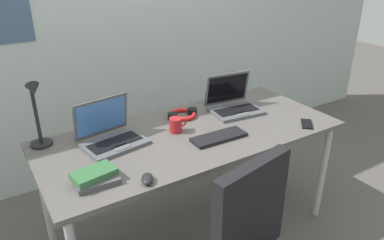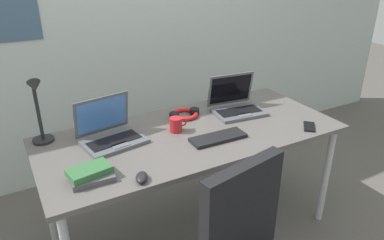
% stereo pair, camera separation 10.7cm
% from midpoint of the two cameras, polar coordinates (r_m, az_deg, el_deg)
% --- Properties ---
extents(ground_plane, '(12.00, 12.00, 0.00)m').
position_cam_midpoint_polar(ground_plane, '(2.63, 1.22, -16.47)').
color(ground_plane, '#56514C').
extents(wall_back, '(6.00, 0.13, 2.60)m').
position_cam_midpoint_polar(wall_back, '(3.01, -9.54, 16.18)').
color(wall_back, '#B2BCB7').
rests_on(wall_back, ground_plane).
extents(desk, '(1.80, 0.80, 0.74)m').
position_cam_midpoint_polar(desk, '(2.24, 1.37, -3.20)').
color(desk, '#595451').
rests_on(desk, ground_plane).
extents(desk_lamp, '(0.12, 0.18, 0.40)m').
position_cam_midpoint_polar(desk_lamp, '(2.14, -21.34, 1.21)').
color(desk_lamp, black).
rests_on(desk_lamp, desk).
extents(laptop_center, '(0.36, 0.30, 0.24)m').
position_cam_midpoint_polar(laptop_center, '(2.50, 8.09, 2.31)').
color(laptop_center, '#515459').
rests_on(laptop_center, desk).
extents(laptop_front_right, '(0.37, 0.32, 0.25)m').
position_cam_midpoint_polar(laptop_front_right, '(2.13, -11.10, -2.04)').
color(laptop_front_right, '#515459').
rests_on(laptop_front_right, desk).
extents(external_keyboard, '(0.33, 0.13, 0.02)m').
position_cam_midpoint_polar(external_keyboard, '(2.14, 5.50, -2.76)').
color(external_keyboard, black).
rests_on(external_keyboard, desk).
extents(computer_mouse, '(0.09, 0.11, 0.03)m').
position_cam_midpoint_polar(computer_mouse, '(1.77, -6.06, -8.84)').
color(computer_mouse, black).
rests_on(computer_mouse, desk).
extents(cell_phone, '(0.14, 0.14, 0.01)m').
position_cam_midpoint_polar(cell_phone, '(2.40, 18.90, -0.99)').
color(cell_phone, black).
rests_on(cell_phone, desk).
extents(headphones, '(0.21, 0.18, 0.04)m').
position_cam_midpoint_polar(headphones, '(2.42, 0.10, 0.91)').
color(headphones, red).
rests_on(headphones, desk).
extents(pill_bottle, '(0.04, 0.04, 0.08)m').
position_cam_midpoint_polar(pill_bottle, '(2.30, -15.63, -0.70)').
color(pill_bottle, gold).
rests_on(pill_bottle, desk).
extents(book_stack, '(0.21, 0.16, 0.06)m').
position_cam_midpoint_polar(book_stack, '(1.81, -13.75, -8.17)').
color(book_stack, '#4C4C51').
rests_on(book_stack, desk).
extents(coffee_mug, '(0.11, 0.08, 0.09)m').
position_cam_midpoint_polar(coffee_mug, '(2.20, -1.09, -0.73)').
color(coffee_mug, '#B21E23').
rests_on(coffee_mug, desk).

